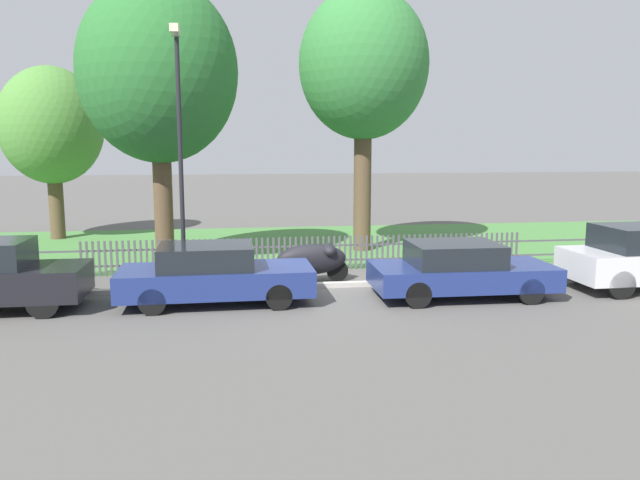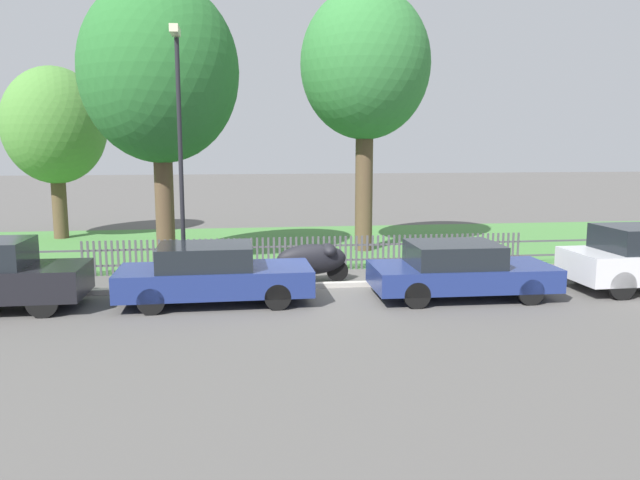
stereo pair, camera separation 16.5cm
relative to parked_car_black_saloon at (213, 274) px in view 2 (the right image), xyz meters
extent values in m
plane|color=#565451|center=(2.60, 1.11, -0.68)|extent=(120.00, 120.00, 0.00)
cube|color=#B2ADA3|center=(2.60, 1.21, -0.62)|extent=(33.23, 0.20, 0.12)
cube|color=#477F3D|center=(2.60, 8.05, -0.67)|extent=(33.23, 9.35, 0.01)
cube|color=#4C4C51|center=(2.60, 3.40, -0.40)|extent=(33.23, 0.03, 0.05)
cube|color=#4C4C51|center=(2.60, 3.40, 0.02)|extent=(33.23, 0.03, 0.05)
cube|color=#4C4C51|center=(-3.62, 3.37, -0.19)|extent=(0.06, 0.03, 0.97)
cube|color=#4C4C51|center=(-3.46, 3.37, -0.19)|extent=(0.06, 0.03, 0.97)
cube|color=#4C4C51|center=(-3.31, 3.37, -0.19)|extent=(0.06, 0.03, 0.97)
cube|color=#4C4C51|center=(-3.15, 3.37, -0.19)|extent=(0.06, 0.03, 0.97)
cube|color=#4C4C51|center=(-2.99, 3.37, -0.19)|extent=(0.06, 0.03, 0.97)
cube|color=#4C4C51|center=(-2.83, 3.37, -0.19)|extent=(0.06, 0.03, 0.97)
cube|color=#4C4C51|center=(-2.68, 3.37, -0.19)|extent=(0.06, 0.03, 0.97)
cube|color=#4C4C51|center=(-2.52, 3.37, -0.19)|extent=(0.06, 0.03, 0.97)
cube|color=#4C4C51|center=(-2.36, 3.37, -0.19)|extent=(0.06, 0.03, 0.97)
cube|color=#4C4C51|center=(-2.20, 3.37, -0.19)|extent=(0.06, 0.03, 0.97)
cube|color=#4C4C51|center=(-2.05, 3.37, -0.19)|extent=(0.06, 0.03, 0.97)
cube|color=#4C4C51|center=(-1.89, 3.37, -0.19)|extent=(0.06, 0.03, 0.97)
cube|color=#4C4C51|center=(-1.73, 3.37, -0.19)|extent=(0.06, 0.03, 0.97)
cube|color=#4C4C51|center=(-1.57, 3.37, -0.19)|extent=(0.06, 0.03, 0.97)
cube|color=#4C4C51|center=(-1.42, 3.37, -0.19)|extent=(0.06, 0.03, 0.97)
cube|color=#4C4C51|center=(-1.26, 3.37, -0.19)|extent=(0.06, 0.03, 0.97)
cube|color=#4C4C51|center=(-1.10, 3.37, -0.19)|extent=(0.06, 0.03, 0.97)
cube|color=#4C4C51|center=(-0.94, 3.37, -0.19)|extent=(0.06, 0.03, 0.97)
cube|color=#4C4C51|center=(-0.79, 3.37, -0.19)|extent=(0.06, 0.03, 0.97)
cube|color=#4C4C51|center=(-0.63, 3.37, -0.19)|extent=(0.06, 0.03, 0.97)
cube|color=#4C4C51|center=(-0.47, 3.37, -0.19)|extent=(0.06, 0.03, 0.97)
cube|color=#4C4C51|center=(-0.31, 3.37, -0.19)|extent=(0.06, 0.03, 0.97)
cube|color=#4C4C51|center=(-0.16, 3.37, -0.19)|extent=(0.06, 0.03, 0.97)
cube|color=#4C4C51|center=(0.00, 3.37, -0.19)|extent=(0.06, 0.03, 0.97)
cube|color=#4C4C51|center=(0.16, 3.37, -0.19)|extent=(0.06, 0.03, 0.97)
cube|color=#4C4C51|center=(0.32, 3.37, -0.19)|extent=(0.06, 0.03, 0.97)
cube|color=#4C4C51|center=(0.47, 3.37, -0.19)|extent=(0.06, 0.03, 0.97)
cube|color=#4C4C51|center=(0.63, 3.37, -0.19)|extent=(0.06, 0.03, 0.97)
cube|color=#4C4C51|center=(0.79, 3.37, -0.19)|extent=(0.06, 0.03, 0.97)
cube|color=#4C4C51|center=(0.95, 3.37, -0.19)|extent=(0.06, 0.03, 0.97)
cube|color=#4C4C51|center=(1.10, 3.37, -0.19)|extent=(0.06, 0.03, 0.97)
cube|color=#4C4C51|center=(1.26, 3.37, -0.19)|extent=(0.06, 0.03, 0.97)
cube|color=#4C4C51|center=(1.42, 3.37, -0.19)|extent=(0.06, 0.03, 0.97)
cube|color=#4C4C51|center=(1.58, 3.37, -0.19)|extent=(0.06, 0.03, 0.97)
cube|color=#4C4C51|center=(1.73, 3.37, -0.19)|extent=(0.06, 0.03, 0.97)
cube|color=#4C4C51|center=(1.89, 3.37, -0.19)|extent=(0.06, 0.03, 0.97)
cube|color=#4C4C51|center=(2.05, 3.37, -0.19)|extent=(0.06, 0.03, 0.97)
cube|color=#4C4C51|center=(2.21, 3.37, -0.19)|extent=(0.06, 0.03, 0.97)
cube|color=#4C4C51|center=(2.36, 3.37, -0.19)|extent=(0.06, 0.03, 0.97)
cube|color=#4C4C51|center=(2.52, 3.37, -0.19)|extent=(0.06, 0.03, 0.97)
cube|color=#4C4C51|center=(2.68, 3.37, -0.19)|extent=(0.06, 0.03, 0.97)
cube|color=#4C4C51|center=(2.84, 3.37, -0.19)|extent=(0.06, 0.03, 0.97)
cube|color=#4C4C51|center=(2.99, 3.37, -0.19)|extent=(0.06, 0.03, 0.97)
cube|color=#4C4C51|center=(3.15, 3.37, -0.19)|extent=(0.06, 0.03, 0.97)
cube|color=#4C4C51|center=(3.31, 3.37, -0.19)|extent=(0.06, 0.03, 0.97)
cube|color=#4C4C51|center=(3.47, 3.37, -0.19)|extent=(0.06, 0.03, 0.97)
cube|color=#4C4C51|center=(3.62, 3.37, -0.19)|extent=(0.06, 0.03, 0.97)
cube|color=#4C4C51|center=(3.78, 3.37, -0.19)|extent=(0.06, 0.03, 0.97)
cube|color=#4C4C51|center=(3.94, 3.37, -0.19)|extent=(0.06, 0.03, 0.97)
cube|color=#4C4C51|center=(4.10, 3.37, -0.19)|extent=(0.06, 0.03, 0.97)
cube|color=#4C4C51|center=(4.25, 3.37, -0.19)|extent=(0.06, 0.03, 0.97)
cube|color=#4C4C51|center=(4.41, 3.37, -0.19)|extent=(0.06, 0.03, 0.97)
cube|color=#4C4C51|center=(4.57, 3.37, -0.19)|extent=(0.06, 0.03, 0.97)
cube|color=#4C4C51|center=(4.73, 3.37, -0.19)|extent=(0.06, 0.03, 0.97)
cube|color=#4C4C51|center=(4.88, 3.37, -0.19)|extent=(0.06, 0.03, 0.97)
cube|color=#4C4C51|center=(5.04, 3.37, -0.19)|extent=(0.06, 0.03, 0.97)
cube|color=#4C4C51|center=(5.20, 3.37, -0.19)|extent=(0.06, 0.03, 0.97)
cube|color=#4C4C51|center=(5.36, 3.37, -0.19)|extent=(0.06, 0.03, 0.97)
cube|color=#4C4C51|center=(5.52, 3.37, -0.19)|extent=(0.06, 0.03, 0.97)
cube|color=#4C4C51|center=(5.67, 3.37, -0.19)|extent=(0.06, 0.03, 0.97)
cube|color=#4C4C51|center=(5.83, 3.37, -0.19)|extent=(0.06, 0.03, 0.97)
cube|color=#4C4C51|center=(5.99, 3.37, -0.19)|extent=(0.06, 0.03, 0.97)
cube|color=#4C4C51|center=(6.15, 3.37, -0.19)|extent=(0.06, 0.03, 0.97)
cube|color=#4C4C51|center=(6.30, 3.37, -0.19)|extent=(0.06, 0.03, 0.97)
cube|color=#4C4C51|center=(6.46, 3.37, -0.19)|extent=(0.06, 0.03, 0.97)
cube|color=#4C4C51|center=(6.62, 3.37, -0.19)|extent=(0.06, 0.03, 0.97)
cube|color=#4C4C51|center=(6.78, 3.37, -0.19)|extent=(0.06, 0.03, 0.97)
cube|color=#4C4C51|center=(6.93, 3.37, -0.19)|extent=(0.06, 0.03, 0.97)
cube|color=#4C4C51|center=(7.09, 3.37, -0.19)|extent=(0.06, 0.03, 0.97)
cube|color=#4C4C51|center=(7.25, 3.37, -0.19)|extent=(0.06, 0.03, 0.97)
cube|color=#4C4C51|center=(7.41, 3.37, -0.19)|extent=(0.06, 0.03, 0.97)
cube|color=#4C4C51|center=(7.56, 3.37, -0.19)|extent=(0.06, 0.03, 0.97)
cube|color=#4C4C51|center=(7.72, 3.37, -0.19)|extent=(0.06, 0.03, 0.97)
cube|color=#4C4C51|center=(7.88, 3.37, -0.19)|extent=(0.06, 0.03, 0.97)
cube|color=#4C4C51|center=(8.04, 3.37, -0.19)|extent=(0.06, 0.03, 0.97)
cube|color=#4C4C51|center=(8.19, 3.37, -0.19)|extent=(0.06, 0.03, 0.97)
cube|color=#4C4C51|center=(8.35, 3.37, -0.19)|extent=(0.06, 0.03, 0.97)
cube|color=#4C4C51|center=(8.51, 3.37, -0.19)|extent=(0.06, 0.03, 0.97)
cube|color=#4C4C51|center=(8.67, 3.37, -0.19)|extent=(0.06, 0.03, 0.97)
cube|color=#4C4C51|center=(8.82, 3.37, -0.19)|extent=(0.06, 0.03, 0.97)
cylinder|color=black|center=(-3.47, 0.79, -0.35)|extent=(0.66, 0.14, 0.66)
cylinder|color=black|center=(-3.47, -0.75, -0.35)|extent=(0.66, 0.14, 0.66)
cube|color=navy|center=(0.06, 0.00, -0.14)|extent=(4.33, 1.82, 0.58)
cube|color=black|center=(-0.16, 0.00, 0.41)|extent=(2.09, 1.62, 0.52)
cylinder|color=black|center=(1.38, 0.83, -0.39)|extent=(0.58, 0.15, 0.58)
cylinder|color=black|center=(1.40, -0.80, -0.39)|extent=(0.58, 0.15, 0.58)
cylinder|color=black|center=(-1.29, 0.80, -0.39)|extent=(0.58, 0.15, 0.58)
cylinder|color=black|center=(-1.27, -0.83, -0.39)|extent=(0.58, 0.15, 0.58)
cube|color=navy|center=(5.75, -0.23, -0.16)|extent=(4.23, 1.94, 0.52)
cube|color=black|center=(5.54, -0.22, 0.36)|extent=(2.05, 1.72, 0.52)
cylinder|color=black|center=(7.07, 0.62, -0.38)|extent=(0.59, 0.15, 0.59)
cylinder|color=black|center=(7.04, -1.12, -0.38)|extent=(0.59, 0.15, 0.59)
cylinder|color=black|center=(4.46, 0.66, -0.38)|extent=(0.59, 0.15, 0.59)
cylinder|color=black|center=(4.43, -1.07, -0.38)|extent=(0.59, 0.15, 0.59)
cube|color=black|center=(10.30, -0.09, 0.61)|extent=(1.83, 1.67, 0.60)
cylinder|color=black|center=(9.31, 0.74, -0.34)|extent=(0.67, 0.15, 0.67)
cylinder|color=black|center=(9.34, -0.95, -0.34)|extent=(0.67, 0.15, 0.67)
cylinder|color=black|center=(3.14, 1.85, -0.40)|extent=(0.57, 0.15, 0.56)
cylinder|color=black|center=(1.76, 1.72, -0.40)|extent=(0.57, 0.15, 0.56)
ellipsoid|color=black|center=(2.45, 1.78, -0.06)|extent=(1.88, 0.74, 0.80)
ellipsoid|color=black|center=(2.88, 1.82, 0.16)|extent=(0.49, 0.76, 0.37)
cylinder|color=brown|center=(-6.11, 10.70, 0.85)|extent=(0.54, 0.54, 3.06)
ellipsoid|color=#4C8438|center=(-6.11, 10.70, 3.57)|extent=(3.76, 3.76, 4.32)
cylinder|color=brown|center=(-1.55, 4.85, 1.42)|extent=(0.55, 0.55, 4.18)
ellipsoid|color=#286B2D|center=(-1.55, 4.85, 4.94)|extent=(4.53, 4.53, 5.21)
cylinder|color=brown|center=(4.79, 6.52, 1.72)|extent=(0.58, 0.58, 4.80)
ellipsoid|color=#337A38|center=(4.79, 6.52, 5.45)|extent=(4.22, 4.22, 4.85)
cylinder|color=black|center=(-0.77, 1.67, 2.36)|extent=(0.11, 0.11, 6.06)
cube|color=beige|center=(-0.77, 1.32, 5.49)|extent=(0.20, 0.76, 0.18)
camera|label=1|loc=(0.41, -13.91, 2.89)|focal=35.00mm
camera|label=2|loc=(0.58, -13.94, 2.89)|focal=35.00mm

